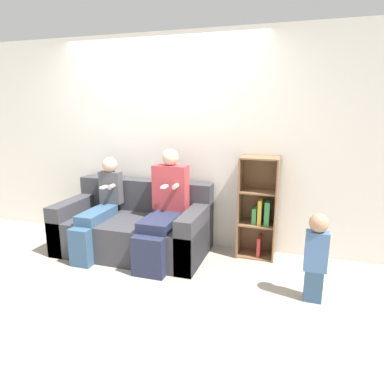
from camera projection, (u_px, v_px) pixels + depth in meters
The scene contains 7 objects.
ground_plane at pixel (128, 273), 3.61m from camera, with size 14.00×14.00×0.00m, color #9E9384.
back_wall at pixel (163, 142), 4.26m from camera, with size 10.00×0.06×2.55m.
couch at pixel (134, 228), 4.10m from camera, with size 1.74×0.91×0.81m.
adult_seated at pixel (164, 207), 3.79m from camera, with size 0.40×0.82×1.24m.
child_seated at pixel (99, 207), 4.01m from camera, with size 0.27×0.84×1.11m.
toddler_standing at pixel (316, 254), 2.99m from camera, with size 0.19×0.17×0.82m.
bookshelf at pixel (259, 210), 3.93m from camera, with size 0.43×0.31×1.17m.
Camera 1 is at (1.63, -2.94, 1.70)m, focal length 32.00 mm.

